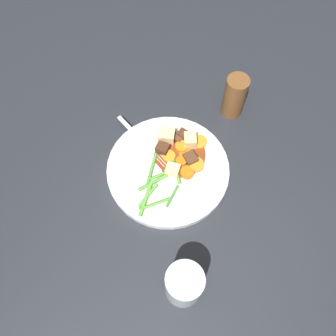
% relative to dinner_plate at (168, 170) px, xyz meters
% --- Properties ---
extents(ground_plane, '(3.00, 3.00, 0.00)m').
position_rel_dinner_plate_xyz_m(ground_plane, '(0.00, 0.00, -0.01)').
color(ground_plane, '#26282D').
extents(dinner_plate, '(0.28, 0.28, 0.02)m').
position_rel_dinner_plate_xyz_m(dinner_plate, '(0.00, 0.00, 0.00)').
color(dinner_plate, white).
rests_on(dinner_plate, ground_plane).
extents(stew_sauce, '(0.12, 0.12, 0.00)m').
position_rel_dinner_plate_xyz_m(stew_sauce, '(0.04, -0.01, 0.01)').
color(stew_sauce, brown).
rests_on(stew_sauce, dinner_plate).
extents(carrot_slice_0, '(0.04, 0.04, 0.01)m').
position_rel_dinner_plate_xyz_m(carrot_slice_0, '(-0.00, -0.04, 0.01)').
color(carrot_slice_0, orange).
rests_on(carrot_slice_0, dinner_plate).
extents(carrot_slice_1, '(0.04, 0.04, 0.01)m').
position_rel_dinner_plate_xyz_m(carrot_slice_1, '(0.08, -0.05, 0.01)').
color(carrot_slice_1, orange).
rests_on(carrot_slice_1, dinner_plate).
extents(carrot_slice_2, '(0.03, 0.03, 0.01)m').
position_rel_dinner_plate_xyz_m(carrot_slice_2, '(0.02, -0.02, 0.01)').
color(carrot_slice_2, orange).
rests_on(carrot_slice_2, dinner_plate).
extents(carrot_slice_3, '(0.04, 0.04, 0.01)m').
position_rel_dinner_plate_xyz_m(carrot_slice_3, '(0.04, -0.03, 0.01)').
color(carrot_slice_3, orange).
rests_on(carrot_slice_3, dinner_plate).
extents(carrot_slice_4, '(0.04, 0.04, 0.01)m').
position_rel_dinner_plate_xyz_m(carrot_slice_4, '(0.02, -0.06, 0.01)').
color(carrot_slice_4, orange).
rests_on(carrot_slice_4, dinner_plate).
extents(carrot_slice_5, '(0.03, 0.03, 0.01)m').
position_rel_dinner_plate_xyz_m(carrot_slice_5, '(0.03, 0.01, 0.01)').
color(carrot_slice_5, orange).
rests_on(carrot_slice_5, dinner_plate).
extents(carrot_slice_6, '(0.04, 0.04, 0.01)m').
position_rel_dinner_plate_xyz_m(carrot_slice_6, '(0.06, -0.01, 0.02)').
color(carrot_slice_6, orange).
rests_on(carrot_slice_6, dinner_plate).
extents(potato_chunk_0, '(0.04, 0.04, 0.03)m').
position_rel_dinner_plate_xyz_m(potato_chunk_0, '(0.08, -0.03, 0.02)').
color(potato_chunk_0, '#EAD68C').
rests_on(potato_chunk_0, dinner_plate).
extents(potato_chunk_1, '(0.03, 0.03, 0.02)m').
position_rel_dinner_plate_xyz_m(potato_chunk_1, '(-0.01, -0.01, 0.02)').
color(potato_chunk_1, '#EAD68C').
rests_on(potato_chunk_1, dinner_plate).
extents(potato_chunk_2, '(0.04, 0.04, 0.03)m').
position_rel_dinner_plate_xyz_m(potato_chunk_2, '(0.07, 0.03, 0.02)').
color(potato_chunk_2, '#EAD68C').
rests_on(potato_chunk_2, dinner_plate).
extents(meat_chunk_0, '(0.03, 0.03, 0.01)m').
position_rel_dinner_plate_xyz_m(meat_chunk_0, '(0.08, 0.00, 0.02)').
color(meat_chunk_0, '#56331E').
rests_on(meat_chunk_0, dinner_plate).
extents(meat_chunk_1, '(0.03, 0.03, 0.02)m').
position_rel_dinner_plate_xyz_m(meat_chunk_1, '(0.04, 0.02, 0.02)').
color(meat_chunk_1, '#4C2B19').
rests_on(meat_chunk_1, dinner_plate).
extents(meat_chunk_2, '(0.03, 0.03, 0.02)m').
position_rel_dinner_plate_xyz_m(meat_chunk_2, '(0.09, -0.01, 0.02)').
color(meat_chunk_2, '#4C2B19').
rests_on(meat_chunk_2, dinner_plate).
extents(meat_chunk_3, '(0.04, 0.04, 0.02)m').
position_rel_dinner_plate_xyz_m(meat_chunk_3, '(0.03, -0.04, 0.02)').
color(meat_chunk_3, '#56331E').
rests_on(meat_chunk_3, dinner_plate).
extents(green_bean_0, '(0.06, 0.04, 0.01)m').
position_rel_dinner_plate_xyz_m(green_bean_0, '(-0.00, -0.02, 0.01)').
color(green_bean_0, '#599E38').
rests_on(green_bean_0, dinner_plate).
extents(green_bean_1, '(0.08, 0.01, 0.01)m').
position_rel_dinner_plate_xyz_m(green_bean_1, '(-0.09, 0.02, 0.01)').
color(green_bean_1, '#66AD42').
rests_on(green_bean_1, dinner_plate).
extents(green_bean_2, '(0.05, 0.06, 0.01)m').
position_rel_dinner_plate_xyz_m(green_bean_2, '(-0.09, 0.00, 0.01)').
color(green_bean_2, '#599E38').
rests_on(green_bean_2, dinner_plate).
extents(green_bean_3, '(0.06, 0.03, 0.01)m').
position_rel_dinner_plate_xyz_m(green_bean_3, '(-0.08, 0.02, 0.01)').
color(green_bean_3, '#66AD42').
rests_on(green_bean_3, dinner_plate).
extents(green_bean_4, '(0.05, 0.05, 0.01)m').
position_rel_dinner_plate_xyz_m(green_bean_4, '(-0.02, 0.01, 0.01)').
color(green_bean_4, '#599E38').
rests_on(green_bean_4, dinner_plate).
extents(green_bean_5, '(0.08, 0.01, 0.01)m').
position_rel_dinner_plate_xyz_m(green_bean_5, '(-0.02, 0.03, 0.01)').
color(green_bean_5, '#599E38').
rests_on(green_bean_5, dinner_plate).
extents(green_bean_6, '(0.05, 0.01, 0.01)m').
position_rel_dinner_plate_xyz_m(green_bean_6, '(-0.06, -0.03, 0.01)').
color(green_bean_6, '#4C8E33').
rests_on(green_bean_6, dinner_plate).
extents(green_bean_7, '(0.06, 0.05, 0.01)m').
position_rel_dinner_plate_xyz_m(green_bean_7, '(-0.05, 0.02, 0.01)').
color(green_bean_7, '#599E38').
rests_on(green_bean_7, dinner_plate).
extents(fork, '(0.11, 0.16, 0.00)m').
position_rel_dinner_plate_xyz_m(fork, '(0.04, 0.08, 0.01)').
color(fork, silver).
rests_on(fork, dinner_plate).
extents(water_glass, '(0.07, 0.07, 0.11)m').
position_rel_dinner_plate_xyz_m(water_glass, '(-0.24, -0.11, 0.05)').
color(water_glass, silver).
rests_on(water_glass, ground_plane).
extents(pepper_mill, '(0.05, 0.05, 0.11)m').
position_rel_dinner_plate_xyz_m(pepper_mill, '(0.21, -0.10, 0.05)').
color(pepper_mill, brown).
rests_on(pepper_mill, ground_plane).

